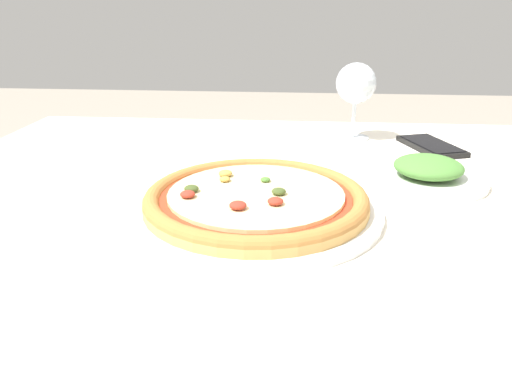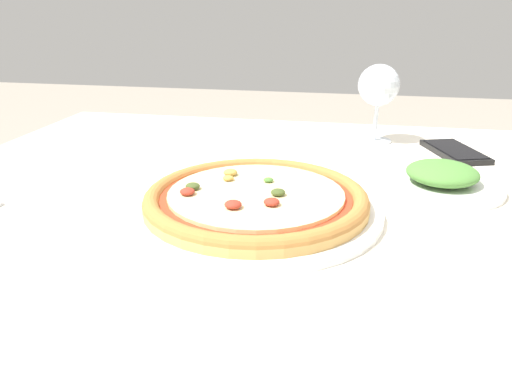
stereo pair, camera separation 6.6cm
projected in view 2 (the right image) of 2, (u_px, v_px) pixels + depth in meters
The scene contains 5 objects.
dining_table at pixel (312, 271), 0.68m from camera, with size 1.27×1.10×0.71m.
pizza_plate at pixel (256, 201), 0.66m from camera, with size 0.34×0.34×0.04m.
wine_glass_far_left at pixel (379, 87), 0.97m from camera, with size 0.08×0.08×0.15m.
cell_phone at pixel (455, 152), 0.92m from camera, with size 0.11×0.16×0.01m.
side_plate at pixel (442, 179), 0.75m from camera, with size 0.18×0.18×0.04m.
Camera 2 is at (0.04, -0.60, 0.98)m, focal length 35.00 mm.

